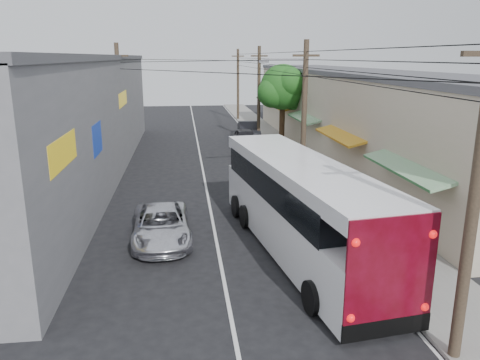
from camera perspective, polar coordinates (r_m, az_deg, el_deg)
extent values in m
plane|color=black|center=(13.35, -0.87, -17.55)|extent=(120.00, 120.00, 0.00)
cube|color=slate|center=(32.91, 6.70, 2.28)|extent=(3.00, 80.00, 0.12)
cube|color=beige|center=(35.62, 13.21, 7.74)|extent=(6.00, 40.00, 6.00)
cube|color=#4C4C51|center=(35.39, 13.51, 12.72)|extent=(6.20, 40.00, 0.30)
cube|color=#19742A|center=(19.82, 19.83, 1.56)|extent=(1.39, 6.00, 0.46)
cube|color=orange|center=(27.06, 12.34, 5.45)|extent=(1.39, 6.00, 0.46)
cube|color=#19742A|center=(34.64, 8.02, 7.63)|extent=(1.39, 6.00, 0.46)
cube|color=orange|center=(42.37, 5.24, 9.00)|extent=(1.39, 6.00, 0.46)
cube|color=#19742A|center=(50.19, 3.31, 9.93)|extent=(1.39, 6.00, 0.46)
cube|color=slate|center=(30.34, -21.03, 6.93)|extent=(7.00, 36.00, 7.00)
cube|color=#4C4C51|center=(30.12, -21.68, 13.72)|extent=(7.20, 36.00, 0.30)
cube|color=yellow|center=(15.97, -20.90, 3.21)|extent=(0.12, 3.50, 1.00)
cube|color=#1433A5|center=(21.85, -17.13, 4.82)|extent=(0.12, 2.20, 1.40)
cube|color=yellow|center=(31.56, -14.18, 9.56)|extent=(0.12, 4.00, 0.90)
cylinder|color=#473828|center=(11.63, 26.63, -2.48)|extent=(0.28, 0.28, 8.00)
cylinder|color=#473828|center=(25.23, 7.80, 7.52)|extent=(0.28, 0.28, 8.00)
cube|color=#473828|center=(25.04, 8.06, 14.80)|extent=(1.40, 0.12, 0.12)
cylinder|color=#473828|center=(39.85, 2.31, 10.27)|extent=(0.28, 0.28, 8.00)
cube|color=#473828|center=(39.73, 2.36, 14.88)|extent=(1.40, 0.12, 0.12)
cylinder|color=#473828|center=(54.68, -0.25, 11.51)|extent=(0.28, 0.28, 8.00)
cube|color=#473828|center=(54.59, -0.25, 14.87)|extent=(1.40, 0.12, 0.12)
cylinder|color=#473828|center=(31.63, -14.40, 8.65)|extent=(0.28, 0.28, 8.00)
cube|color=#473828|center=(31.47, -14.78, 14.44)|extent=(1.40, 0.12, 0.12)
cylinder|color=#59595E|center=(24.78, 5.51, 14.41)|extent=(2.20, 0.10, 0.10)
cube|color=#59595E|center=(24.57, 2.92, 14.22)|extent=(0.50, 0.18, 0.12)
cylinder|color=#3F2B19|center=(38.40, 5.14, 7.05)|extent=(0.44, 0.44, 4.00)
sphere|color=#164B14|center=(38.13, 5.23, 11.22)|extent=(3.60, 3.60, 3.60)
sphere|color=#164B14|center=(38.97, 6.49, 10.38)|extent=(2.60, 2.60, 2.60)
sphere|color=#164B14|center=(37.59, 3.98, 10.59)|extent=(2.40, 2.40, 2.40)
sphere|color=#164B14|center=(37.22, 6.19, 11.73)|extent=(2.20, 2.20, 2.20)
sphere|color=#164B14|center=(38.94, 4.52, 11.61)|extent=(2.00, 2.00, 2.00)
cube|color=white|center=(17.60, 7.23, -5.23)|extent=(4.11, 12.23, 1.90)
cube|color=black|center=(17.62, 6.77, -0.41)|extent=(3.85, 10.25, 1.00)
cube|color=white|center=(17.00, 7.45, 1.44)|extent=(4.11, 12.23, 0.50)
cube|color=maroon|center=(12.34, 17.95, -10.60)|extent=(2.47, 0.42, 2.90)
cube|color=black|center=(13.06, 17.39, -16.77)|extent=(2.49, 0.44, 0.50)
sphere|color=red|center=(12.33, 13.31, -16.05)|extent=(0.22, 0.22, 0.22)
sphere|color=red|center=(13.36, 21.56, -14.18)|extent=(0.22, 0.22, 0.22)
sphere|color=red|center=(11.45, 13.91, -7.40)|extent=(0.22, 0.22, 0.22)
sphere|color=red|center=(12.55, 22.42, -6.12)|extent=(0.22, 0.22, 0.22)
cylinder|color=black|center=(13.88, 8.81, -13.97)|extent=(0.43, 1.03, 1.00)
cylinder|color=black|center=(14.98, 17.84, -12.29)|extent=(0.43, 1.03, 1.00)
cylinder|color=black|center=(20.11, 0.66, -4.48)|extent=(0.43, 1.03, 1.00)
cylinder|color=black|center=(20.88, 7.31, -3.87)|extent=(0.43, 1.03, 1.00)
cylinder|color=black|center=(21.48, -0.40, -3.20)|extent=(0.43, 1.03, 1.00)
cylinder|color=black|center=(22.21, 5.87, -2.68)|extent=(0.43, 1.03, 1.00)
imported|color=silver|center=(18.89, -9.56, -5.44)|extent=(2.47, 4.95, 1.35)
imported|color=gray|center=(25.54, 4.77, 0.43)|extent=(2.67, 5.81, 1.65)
imported|color=#242327|center=(38.09, 0.66, 5.13)|extent=(1.92, 4.41, 1.48)
imported|color=black|center=(41.62, 1.08, 6.02)|extent=(1.82, 4.84, 1.58)
imported|color=#C1667A|center=(25.80, 8.02, 0.67)|extent=(0.58, 0.39, 1.57)
imported|color=#89A8C7|center=(23.27, 9.90, -0.81)|extent=(0.92, 0.77, 1.69)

